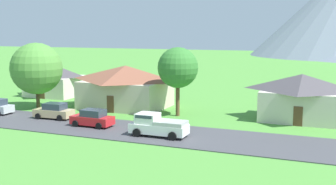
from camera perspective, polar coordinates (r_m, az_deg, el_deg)
road_strip at (r=38.16m, az=2.32°, el=-5.90°), size 160.00×7.70×0.08m
house_leftmost at (r=46.76m, az=17.64°, el=-0.50°), size 8.77×6.93×4.93m
house_left_center at (r=52.26m, az=-5.73°, el=0.91°), size 10.69×8.33×5.22m
house_right_center at (r=63.66m, az=-14.97°, el=1.65°), size 7.79×6.87×4.46m
tree_left_of_center at (r=53.56m, az=-17.38°, el=3.12°), size 6.27×6.27×8.04m
tree_center at (r=46.41m, az=1.34°, el=3.36°), size 4.51×4.51×7.67m
parked_car_red_west_end at (r=42.30m, az=-10.19°, el=-3.46°), size 4.23×2.14×1.68m
parked_car_tan_mid_east at (r=46.90m, az=-15.18°, el=-2.46°), size 4.28×2.24×1.68m
pickup_truck_white_east_side at (r=37.81m, az=-1.45°, el=-4.44°), size 5.21×2.35×1.99m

